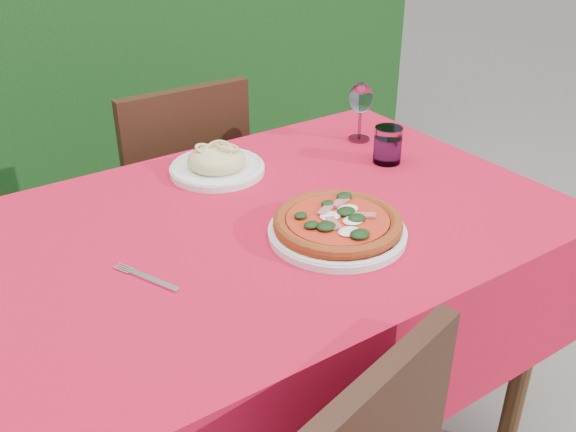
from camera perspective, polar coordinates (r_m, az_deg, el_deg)
hedge at (r=2.70m, az=-20.75°, el=16.42°), size 3.20×0.55×1.78m
dining_table at (r=1.46m, az=-1.76°, el=-5.31°), size 1.26×0.86×0.75m
chair_far at (r=2.05m, az=-9.67°, el=1.77°), size 0.40×0.40×0.87m
pizza_plate at (r=1.31m, az=4.42°, el=-0.86°), size 0.28×0.28×0.05m
pasta_plate at (r=1.59m, az=-6.34°, el=4.65°), size 0.23×0.23×0.07m
water_glass at (r=1.65m, az=8.85°, el=6.11°), size 0.07×0.07×0.09m
wine_glass at (r=1.75m, az=6.51°, el=10.16°), size 0.07×0.07×0.16m
fork at (r=1.20m, az=-11.91°, el=-5.60°), size 0.08×0.16×0.00m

